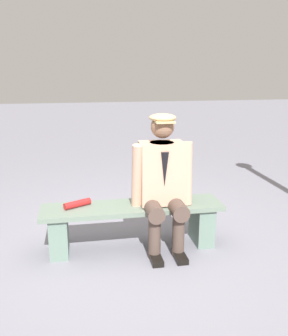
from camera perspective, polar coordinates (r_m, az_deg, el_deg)
ground_plane at (r=3.57m, az=-1.73°, el=-12.13°), size 30.00×30.00×0.00m
bench at (r=3.45m, az=-1.77°, el=-8.06°), size 1.66×0.38×0.42m
seated_man at (r=3.31m, az=2.91°, el=-1.82°), size 0.56×0.54×1.26m
rolled_magazine at (r=3.40m, az=-10.28°, el=-5.47°), size 0.25×0.17×0.06m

